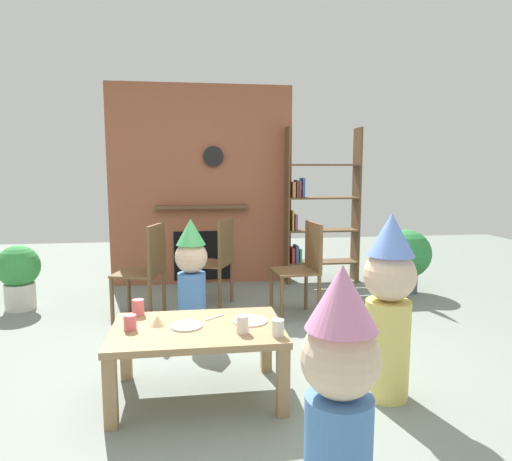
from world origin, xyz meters
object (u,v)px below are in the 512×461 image
at_px(coffee_table, 198,337).
at_px(potted_plant_tall, 406,256).
at_px(paper_cup_near_right, 138,307).
at_px(dining_chair_middle, 218,257).
at_px(child_by_the_chairs, 191,274).
at_px(bookshelf, 317,212).
at_px(birthday_cake_slice, 157,321).
at_px(dining_chair_right, 304,263).
at_px(paper_plate_front, 187,326).
at_px(paper_cup_near_left, 243,324).
at_px(paper_plate_rear, 250,321).
at_px(dining_chair_left, 147,266).
at_px(potted_plant_short, 19,273).
at_px(child_in_pink, 389,302).
at_px(child_with_cone_hat, 339,398).
at_px(paper_cup_center, 130,322).
at_px(paper_cup_far_left, 278,328).

xyz_separation_m(coffee_table, potted_plant_tall, (2.38, 2.12, 0.04)).
distance_m(paper_cup_near_right, dining_chair_middle, 1.71).
bearing_deg(child_by_the_chairs, bookshelf, 135.03).
relative_size(birthday_cake_slice, potted_plant_tall, 0.14).
bearing_deg(dining_chair_right, birthday_cake_slice, 42.64).
height_order(paper_cup_near_right, paper_plate_front, paper_cup_near_right).
bearing_deg(dining_chair_middle, paper_cup_near_left, 115.14).
distance_m(paper_plate_front, paper_plate_rear, 0.40).
bearing_deg(birthday_cake_slice, dining_chair_left, 97.54).
bearing_deg(paper_plate_rear, paper_cup_near_left, -109.70).
distance_m(coffee_table, paper_plate_front, 0.10).
bearing_deg(paper_cup_near_left, dining_chair_right, 64.52).
xyz_separation_m(paper_cup_near_left, potted_plant_short, (-2.01, 2.19, -0.13)).
bearing_deg(paper_cup_near_right, paper_plate_rear, -18.31).
relative_size(coffee_table, paper_plate_rear, 4.79).
relative_size(child_in_pink, dining_chair_left, 1.27).
bearing_deg(paper_cup_near_left, child_by_the_chairs, 103.22).
xyz_separation_m(paper_cup_near_right, child_with_cone_hat, (0.88, -1.46, 0.06)).
bearing_deg(child_in_pink, paper_cup_near_right, -7.94).
relative_size(paper_cup_center, potted_plant_short, 0.14).
bearing_deg(dining_chair_right, paper_cup_far_left, 65.97).
bearing_deg(dining_chair_middle, paper_plate_rear, 117.34).
distance_m(bookshelf, potted_plant_tall, 1.18).
distance_m(paper_cup_center, dining_chair_middle, 1.98).
bearing_deg(child_with_cone_hat, paper_plate_front, 2.56).
xyz_separation_m(coffee_table, child_by_the_chairs, (-0.03, 1.11, 0.15)).
distance_m(paper_cup_near_right, child_with_cone_hat, 1.71).
height_order(paper_cup_near_right, paper_cup_center, paper_cup_near_right).
bearing_deg(bookshelf, dining_chair_middle, -145.75).
distance_m(paper_cup_near_left, paper_plate_rear, 0.21).
xyz_separation_m(coffee_table, child_in_pink, (1.15, -0.17, 0.23)).
bearing_deg(paper_plate_front, paper_cup_far_left, -23.53).
height_order(paper_cup_near_left, child_by_the_chairs, child_by_the_chairs).
bearing_deg(dining_chair_middle, paper_plate_front, 105.30).
bearing_deg(bookshelf, paper_cup_near_left, -113.15).
xyz_separation_m(paper_cup_near_left, child_with_cone_hat, (0.24, -1.04, 0.06)).
bearing_deg(birthday_cake_slice, child_with_cone_hat, -58.87).
xyz_separation_m(paper_cup_near_right, birthday_cake_slice, (0.14, -0.23, -0.02)).
relative_size(coffee_table, paper_cup_center, 11.37).
bearing_deg(dining_chair_left, paper_plate_front, 120.15).
xyz_separation_m(child_in_pink, potted_plant_short, (-2.89, 2.21, -0.23)).
height_order(coffee_table, child_by_the_chairs, child_by_the_chairs).
bearing_deg(child_by_the_chairs, potted_plant_tall, 110.81).
distance_m(child_with_cone_hat, potted_plant_tall, 3.80).
bearing_deg(paper_cup_near_right, potted_plant_tall, 33.67).
xyz_separation_m(paper_cup_center, dining_chair_right, (1.42, 1.46, 0.02)).
height_order(coffee_table, dining_chair_left, dining_chair_left).
distance_m(dining_chair_middle, dining_chair_right, 0.90).
relative_size(child_with_cone_hat, dining_chair_left, 1.18).
height_order(bookshelf, potted_plant_tall, bookshelf).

